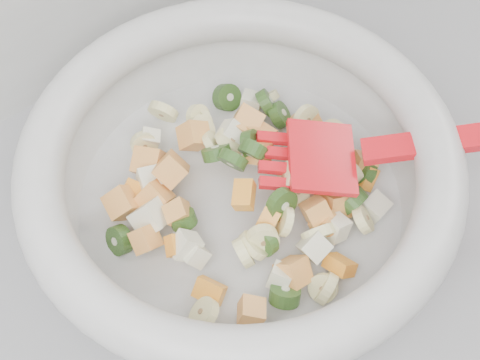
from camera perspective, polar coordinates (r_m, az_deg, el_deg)
mixing_bowl at (r=0.55m, az=0.11°, el=0.47°), size 0.44×0.37×0.11m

